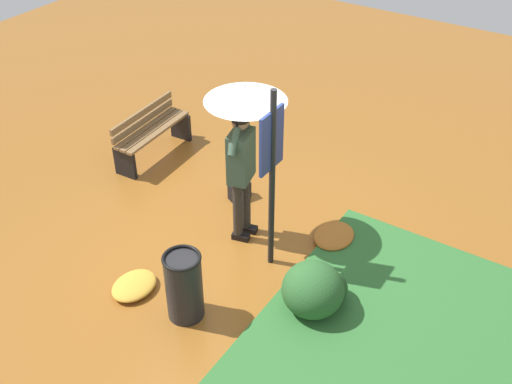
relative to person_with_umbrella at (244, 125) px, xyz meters
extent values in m
plane|color=brown|center=(-0.33, -0.15, -1.55)|extent=(18.00, 18.00, 0.00)
cylinder|color=#2D2823|center=(-0.17, -0.01, -1.12)|extent=(0.12, 0.12, 0.86)
cylinder|color=#2D2823|center=(0.01, -0.01, -1.12)|extent=(0.12, 0.12, 0.86)
cube|color=black|center=(-0.17, -0.05, -1.51)|extent=(0.16, 0.24, 0.08)
cube|color=black|center=(0.01, -0.05, -1.51)|extent=(0.16, 0.24, 0.08)
cube|color=#334738|center=(-0.08, -0.01, -0.37)|extent=(0.43, 0.32, 0.64)
sphere|color=#8C664C|center=(-0.08, -0.01, 0.09)|extent=(0.20, 0.20, 0.20)
ellipsoid|color=black|center=(-0.08, -0.01, 0.12)|extent=(0.20, 0.20, 0.15)
cylinder|color=#334738|center=(-0.29, -0.04, -0.16)|extent=(0.18, 0.13, 0.18)
cylinder|color=#334738|center=(-0.25, -0.05, -0.07)|extent=(0.24, 0.11, 0.33)
cube|color=black|center=(-0.17, -0.03, 0.07)|extent=(0.07, 0.03, 0.14)
cylinder|color=#334738|center=(0.08, -0.01, -0.13)|extent=(0.11, 0.10, 0.09)
cylinder|color=#334738|center=(0.07, 0.00, -0.04)|extent=(0.10, 0.09, 0.23)
cylinder|color=#A5A5AD|center=(0.06, 0.01, 0.27)|extent=(0.02, 0.02, 0.41)
cone|color=silver|center=(0.06, 0.01, 0.37)|extent=(0.96, 0.96, 0.16)
sphere|color=#A5A5AD|center=(0.06, 0.01, 0.48)|extent=(0.02, 0.02, 0.02)
cylinder|color=black|center=(-0.33, -0.59, -0.40)|extent=(0.07, 0.07, 2.30)
cube|color=navy|center=(-0.33, -0.57, 0.15)|extent=(0.44, 0.04, 0.70)
cube|color=silver|center=(-0.33, -0.56, 0.15)|extent=(0.38, 0.01, 0.64)
cube|color=black|center=(0.56, 0.46, -1.43)|extent=(0.33, 0.26, 0.24)
torus|color=black|center=(0.56, 0.46, -1.27)|extent=(0.17, 0.09, 0.18)
cube|color=black|center=(0.11, 2.14, -1.33)|extent=(0.08, 0.36, 0.44)
cube|color=black|center=(1.39, 2.14, -1.33)|extent=(0.08, 0.36, 0.44)
cube|color=brown|center=(0.75, 2.02, -1.09)|extent=(1.40, 0.18, 0.04)
cube|color=brown|center=(0.75, 2.14, -1.09)|extent=(1.40, 0.18, 0.04)
cube|color=brown|center=(0.75, 2.26, -1.09)|extent=(1.40, 0.18, 0.04)
cube|color=brown|center=(0.75, 2.31, -0.99)|extent=(1.40, 0.12, 0.10)
cube|color=brown|center=(0.75, 2.31, -0.85)|extent=(1.40, 0.12, 0.10)
cylinder|color=black|center=(-1.55, -0.26, -1.15)|extent=(0.40, 0.40, 0.80)
torus|color=black|center=(-1.55, -0.26, -0.74)|extent=(0.42, 0.42, 0.04)
ellipsoid|color=#285628|center=(-0.76, -1.39, -1.24)|extent=(0.68, 0.68, 0.61)
ellipsoid|color=#1E421E|center=(-0.55, -1.49, -1.35)|extent=(0.41, 0.41, 0.41)
ellipsoid|color=gold|center=(-1.58, 0.47, -1.49)|extent=(0.57, 0.45, 0.12)
ellipsoid|color=#A86023|center=(0.45, -1.05, -1.49)|extent=(0.60, 0.48, 0.13)
camera|label=1|loc=(-5.12, -3.47, 3.51)|focal=43.35mm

